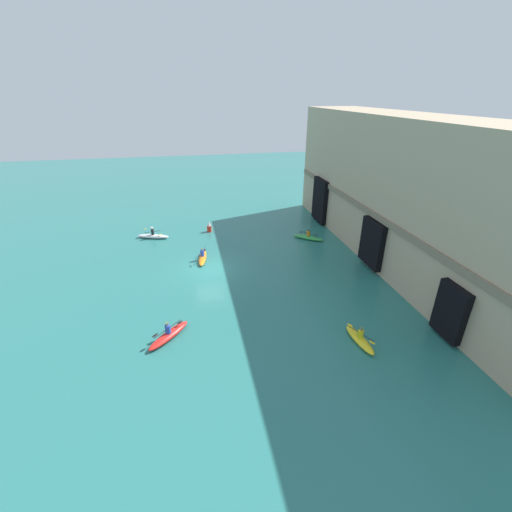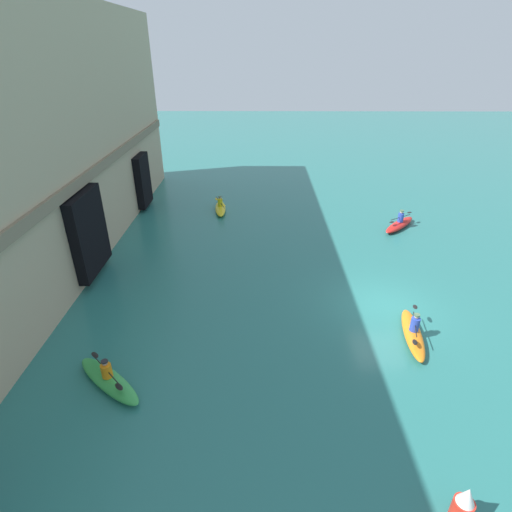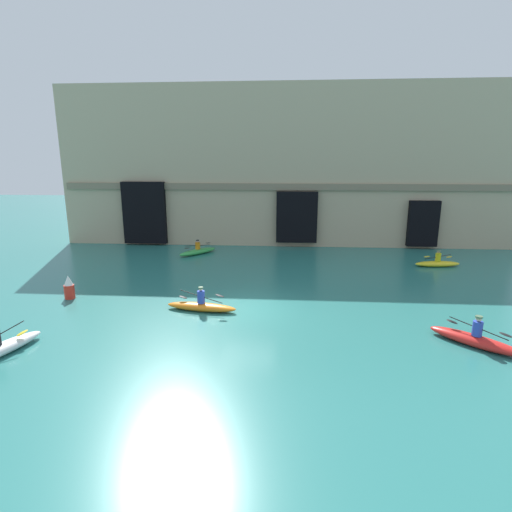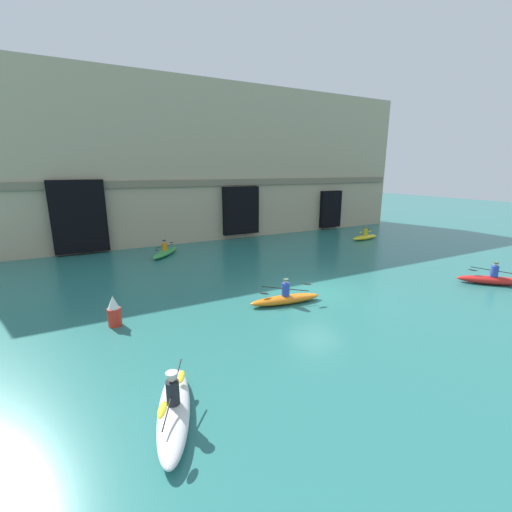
# 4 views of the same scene
# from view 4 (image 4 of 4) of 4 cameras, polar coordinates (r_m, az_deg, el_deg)

# --- Properties ---
(ground_plane) EXTENTS (120.00, 120.00, 0.00)m
(ground_plane) POSITION_cam_4_polar(r_m,az_deg,el_deg) (16.79, 10.16, -5.99)
(ground_plane) COLOR #28706B
(cliff_bluff) EXTENTS (35.72, 6.54, 12.42)m
(cliff_bluff) POSITION_cam_4_polar(r_m,az_deg,el_deg) (31.47, -6.92, 14.92)
(cliff_bluff) COLOR tan
(cliff_bluff) RESTS_ON ground
(kayak_red) EXTENTS (2.95, 2.81, 1.19)m
(kayak_red) POSITION_cam_4_polar(r_m,az_deg,el_deg) (21.42, 34.78, -3.23)
(kayak_red) COLOR red
(kayak_red) RESTS_ON ground
(kayak_orange) EXTENTS (3.33, 1.13, 1.13)m
(kayak_orange) POSITION_cam_4_polar(r_m,az_deg,el_deg) (15.20, 4.93, -7.05)
(kayak_orange) COLOR orange
(kayak_orange) RESTS_ON ground
(kayak_white) EXTENTS (1.76, 3.48, 1.22)m
(kayak_white) POSITION_cam_4_polar(r_m,az_deg,el_deg) (9.06, -13.52, -23.56)
(kayak_white) COLOR white
(kayak_white) RESTS_ON ground
(kayak_yellow) EXTENTS (2.95, 0.99, 1.09)m
(kayak_yellow) POSITION_cam_4_polar(r_m,az_deg,el_deg) (30.29, 17.71, 3.08)
(kayak_yellow) COLOR yellow
(kayak_yellow) RESTS_ON ground
(kayak_green) EXTENTS (2.66, 3.00, 1.07)m
(kayak_green) POSITION_cam_4_polar(r_m,az_deg,el_deg) (24.26, -14.94, 0.61)
(kayak_green) COLOR green
(kayak_green) RESTS_ON ground
(marker_buoy) EXTENTS (0.50, 0.50, 1.19)m
(marker_buoy) POSITION_cam_4_polar(r_m,az_deg,el_deg) (14.05, -22.58, -8.60)
(marker_buoy) COLOR red
(marker_buoy) RESTS_ON ground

